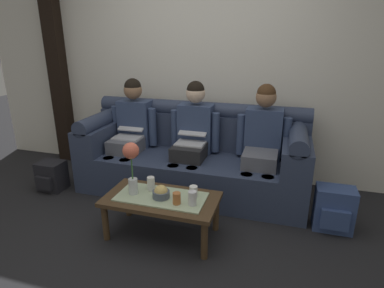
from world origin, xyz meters
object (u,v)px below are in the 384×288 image
Objects in this scene: cup_far_center at (177,198)px; backpack_right at (334,209)px; cup_far_left at (192,198)px; cup_near_right at (193,192)px; person_right at (262,140)px; backpack_left at (52,176)px; person_middle at (193,134)px; flower_vase at (131,160)px; person_left at (131,128)px; cup_near_left at (151,184)px; couch at (193,158)px; coffee_table at (161,202)px; snack_bowl at (161,193)px.

cup_far_center is 1.44m from backpack_right.
cup_far_left reaches higher than cup_far_center.
cup_far_left is at bearing -77.23° from cup_near_right.
backpack_right is at bearing -31.76° from person_right.
backpack_left is at bearing 167.68° from cup_near_right.
cup_near_right is at bearing -158.86° from backpack_right.
person_middle is at bearing 99.28° from cup_far_center.
backpack_right is at bearing 17.81° from flower_vase.
person_left and person_middle have the same top height.
cup_near_left is 0.40m from cup_near_right.
couch is 0.80m from person_right.
backpack_left is at bearing -161.83° from couch.
couch is 24.73× the size of cup_near_right.
backpack_right is (1.28, 0.61, -0.23)m from cup_far_center.
person_right is 10.27× the size of cup_far_left.
cup_near_right is at bearing -12.32° from backpack_left.
cup_near_left is (0.62, -0.88, -0.22)m from person_left.
cup_near_left is at bearing -98.40° from person_middle.
person_right is 3.71× the size of backpack_left.
backpack_right is at bearing 19.82° from coffee_table.
person_middle is 8.40× the size of snack_bowl.
cup_near_left reaches higher than snack_bowl.
backpack_right is at bearing 1.23° from backpack_left.
couch is 1.53m from backpack_right.
cup_near_left reaches higher than coffee_table.
person_middle reaches higher than cup_far_left.
backpack_left is at bearing -161.99° from person_middle.
flower_vase is at bearing 171.78° from cup_far_center.
cup_far_left is at bearing -153.13° from backpack_right.
person_left is 8.40× the size of snack_bowl.
flower_vase reaches higher than cup_near_right.
person_middle is 1.01m from snack_bowl.
backpack_left is at bearing 162.63° from snack_bowl.
flower_vase reaches higher than coffee_table.
flower_vase reaches higher than backpack_left.
backpack_right is at bearing -11.18° from person_left.
snack_bowl is 1.19× the size of cup_near_left.
person_middle is at bearing 163.33° from backpack_right.
person_right is at bearing 44.91° from cup_near_left.
person_right is 12.44× the size of cup_far_center.
cup_near_left is 0.37× the size of backpack_left.
flower_vase is (-0.25, -0.02, 0.37)m from coffee_table.
cup_near_left is at bearing 142.28° from snack_bowl.
couch is at bearing 0.35° from person_left.
coffee_table is (0.00, -0.96, -0.34)m from person_middle.
cup_near_left is 1.22× the size of cup_near_right.
couch is 1.06m from cup_far_center.
person_right reaches higher than couch.
person_right is at bearing 44.55° from flower_vase.
cup_far_left reaches higher than coffee_table.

